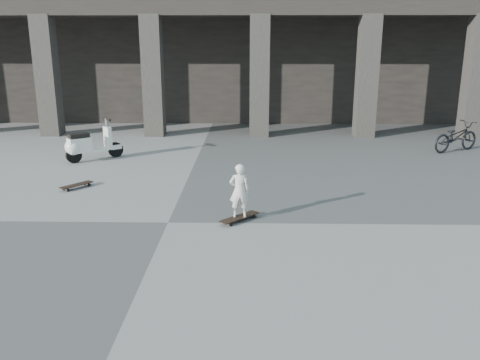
{
  "coord_description": "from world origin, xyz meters",
  "views": [
    {
      "loc": [
        1.52,
        -8.74,
        3.31
      ],
      "look_at": [
        1.31,
        0.61,
        0.65
      ],
      "focal_mm": 38.0,
      "sensor_mm": 36.0,
      "label": 1
    }
  ],
  "objects_px": {
    "longboard": "(239,217)",
    "child": "(239,191)",
    "skateboard_spare": "(77,185)",
    "bicycle": "(456,137)",
    "scooter": "(85,145)"
  },
  "relations": [
    {
      "from": "bicycle",
      "to": "child",
      "type": "bearing_deg",
      "value": 105.67
    },
    {
      "from": "scooter",
      "to": "bicycle",
      "type": "relative_size",
      "value": 0.81
    },
    {
      "from": "skateboard_spare",
      "to": "bicycle",
      "type": "distance_m",
      "value": 10.78
    },
    {
      "from": "child",
      "to": "bicycle",
      "type": "bearing_deg",
      "value": -139.73
    },
    {
      "from": "skateboard_spare",
      "to": "scooter",
      "type": "bearing_deg",
      "value": 51.35
    },
    {
      "from": "bicycle",
      "to": "longboard",
      "type": "bearing_deg",
      "value": 105.67
    },
    {
      "from": "longboard",
      "to": "scooter",
      "type": "xyz_separation_m",
      "value": [
        -4.32,
        4.57,
        0.38
      ]
    },
    {
      "from": "child",
      "to": "skateboard_spare",
      "type": "bearing_deg",
      "value": -32.27
    },
    {
      "from": "child",
      "to": "bicycle",
      "type": "height_order",
      "value": "child"
    },
    {
      "from": "scooter",
      "to": "bicycle",
      "type": "distance_m",
      "value": 10.69
    },
    {
      "from": "skateboard_spare",
      "to": "child",
      "type": "relative_size",
      "value": 0.72
    },
    {
      "from": "longboard",
      "to": "child",
      "type": "xyz_separation_m",
      "value": [
        -0.0,
        -0.0,
        0.52
      ]
    },
    {
      "from": "longboard",
      "to": "skateboard_spare",
      "type": "height_order",
      "value": "skateboard_spare"
    },
    {
      "from": "longboard",
      "to": "bicycle",
      "type": "xyz_separation_m",
      "value": [
        6.27,
        6.06,
        0.37
      ]
    },
    {
      "from": "longboard",
      "to": "child",
      "type": "height_order",
      "value": "child"
    }
  ]
}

